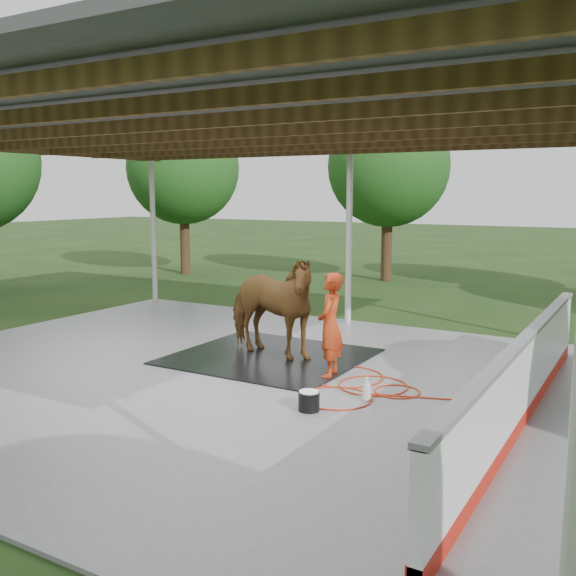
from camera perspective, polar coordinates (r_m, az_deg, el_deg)
The scene contains 12 objects.
ground at distance 10.55m, azimuth -5.65°, elevation -7.80°, with size 100.00×100.00×0.00m, color #1E3814.
concrete_slab at distance 10.55m, azimuth -5.65°, elevation -7.67°, with size 12.00×10.00×0.05m, color slate.
pavilion_structure at distance 10.18m, azimuth -5.98°, elevation 14.15°, with size 12.60×10.60×4.05m.
dasher_board at distance 8.62m, azimuth 20.13°, elevation -7.94°, with size 0.16×8.00×1.15m.
tree_belt at distance 10.74m, azimuth -1.73°, elevation 12.94°, with size 28.00×28.00×5.80m.
rubber_mat at distance 11.48m, azimuth -1.67°, elevation -6.10°, with size 3.20×3.00×0.02m, color black.
horse at distance 11.28m, azimuth -1.69°, elevation -1.58°, with size 0.98×2.15×1.81m, color brown.
handler at distance 10.14m, azimuth 3.78°, elevation -3.31°, with size 0.61×0.40×1.67m, color #A83111.
wash_bucket at distance 8.74m, azimuth 1.88°, elevation -9.97°, with size 0.29×0.29×0.27m.
soap_bottle_a at distance 9.18m, azimuth 7.00°, elevation -8.91°, with size 0.13×0.13×0.34m, color silver.
soap_bottle_b at distance 7.73m, azimuth 12.50°, elevation -13.11°, with size 0.08×0.08×0.17m, color #338CD8.
hose_coil at distance 9.85m, azimuth 6.06°, elevation -8.64°, with size 2.74×2.19×0.02m.
Camera 1 is at (5.98, -8.18, 2.96)m, focal length 40.00 mm.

